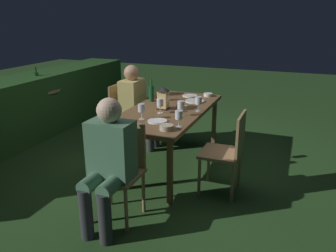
% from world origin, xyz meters
% --- Properties ---
extents(ground_plane, '(16.00, 16.00, 0.00)m').
position_xyz_m(ground_plane, '(0.00, 0.00, 0.00)').
color(ground_plane, '#26471E').
extents(dining_table, '(1.85, 0.86, 0.73)m').
position_xyz_m(dining_table, '(0.00, 0.00, 0.67)').
color(dining_table, brown).
rests_on(dining_table, ground).
extents(chair_side_right_b, '(0.42, 0.40, 0.87)m').
position_xyz_m(chair_side_right_b, '(0.42, 0.82, 0.49)').
color(chair_side_right_b, '#9E7A51').
rests_on(chair_side_right_b, ground).
extents(person_in_mustard, '(0.38, 0.47, 1.15)m').
position_xyz_m(person_in_mustard, '(0.42, 0.63, 0.64)').
color(person_in_mustard, tan).
rests_on(person_in_mustard, ground).
extents(chair_side_left_a, '(0.42, 0.40, 0.87)m').
position_xyz_m(chair_side_left_a, '(-0.42, -0.82, 0.49)').
color(chair_side_left_a, '#9E7A51').
rests_on(chair_side_left_a, ground).
extents(chair_head_near, '(0.40, 0.42, 0.87)m').
position_xyz_m(chair_head_near, '(-1.17, 0.00, 0.49)').
color(chair_head_near, '#9E7A51').
rests_on(chair_head_near, ground).
extents(person_in_green, '(0.48, 0.38, 1.15)m').
position_xyz_m(person_in_green, '(-1.37, 0.00, 0.64)').
color(person_in_green, '#4C7A5B').
rests_on(person_in_green, ground).
extents(lantern_centerpiece, '(0.15, 0.15, 0.27)m').
position_xyz_m(lantern_centerpiece, '(-0.03, 0.05, 0.87)').
color(lantern_centerpiece, black).
rests_on(lantern_centerpiece, dining_table).
extents(green_bottle_on_table, '(0.07, 0.07, 0.29)m').
position_xyz_m(green_bottle_on_table, '(0.26, 0.33, 0.83)').
color(green_bottle_on_table, '#195128').
rests_on(green_bottle_on_table, dining_table).
extents(wine_glass_a, '(0.08, 0.08, 0.17)m').
position_xyz_m(wine_glass_a, '(-0.50, 0.10, 0.84)').
color(wine_glass_a, silver).
rests_on(wine_glass_a, dining_table).
extents(wine_glass_b, '(0.08, 0.08, 0.17)m').
position_xyz_m(wine_glass_b, '(-0.21, 0.01, 0.84)').
color(wine_glass_b, silver).
rests_on(wine_glass_b, dining_table).
extents(wine_glass_c, '(0.08, 0.08, 0.17)m').
position_xyz_m(wine_glass_c, '(-0.60, -0.35, 0.84)').
color(wine_glass_c, silver).
rests_on(wine_glass_c, dining_table).
extents(wine_glass_d, '(0.08, 0.08, 0.17)m').
position_xyz_m(wine_glass_d, '(-0.23, -0.24, 0.84)').
color(wine_glass_d, silver).
rests_on(wine_glass_d, dining_table).
extents(wine_glass_e, '(0.08, 0.08, 0.17)m').
position_xyz_m(wine_glass_e, '(0.03, -0.36, 0.84)').
color(wine_glass_e, silver).
rests_on(wine_glass_e, dining_table).
extents(plate_a, '(0.20, 0.20, 0.01)m').
position_xyz_m(plate_a, '(-0.52, -0.09, 0.73)').
color(plate_a, white).
rests_on(plate_a, dining_table).
extents(plate_b, '(0.25, 0.25, 0.01)m').
position_xyz_m(plate_b, '(0.44, -0.19, 0.73)').
color(plate_b, silver).
rests_on(plate_b, dining_table).
extents(plate_c, '(0.20, 0.20, 0.01)m').
position_xyz_m(plate_c, '(0.70, -0.05, 0.73)').
color(plate_c, white).
rests_on(plate_c, dining_table).
extents(bowl_olives, '(0.14, 0.14, 0.05)m').
position_xyz_m(bowl_olives, '(0.05, -0.16, 0.75)').
color(bowl_olives, '#BCAD8E').
rests_on(bowl_olives, dining_table).
extents(bowl_bread, '(0.13, 0.13, 0.05)m').
position_xyz_m(bowl_bread, '(-0.73, -0.27, 0.75)').
color(bowl_bread, '#BCAD8E').
rests_on(bowl_bread, dining_table).
extents(bowl_salad, '(0.12, 0.12, 0.04)m').
position_xyz_m(bowl_salad, '(-0.76, 0.13, 0.75)').
color(bowl_salad, silver).
rests_on(bowl_salad, dining_table).
extents(bowl_dip, '(0.12, 0.12, 0.04)m').
position_xyz_m(bowl_dip, '(0.80, -0.27, 0.75)').
color(bowl_dip, silver).
rests_on(bowl_dip, dining_table).
extents(side_table, '(0.60, 0.60, 0.70)m').
position_xyz_m(side_table, '(0.42, 2.28, 0.47)').
color(side_table, '#9E7A51').
rests_on(side_table, ground).
extents(ice_bucket, '(0.26, 0.26, 0.34)m').
position_xyz_m(ice_bucket, '(0.42, 2.28, 0.80)').
color(ice_bucket, '#B2B7BF').
rests_on(ice_bucket, side_table).
extents(hedge_backdrop, '(4.94, 0.68, 0.91)m').
position_xyz_m(hedge_backdrop, '(0.00, 2.36, 0.46)').
color(hedge_backdrop, '#234C1E').
rests_on(hedge_backdrop, ground).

